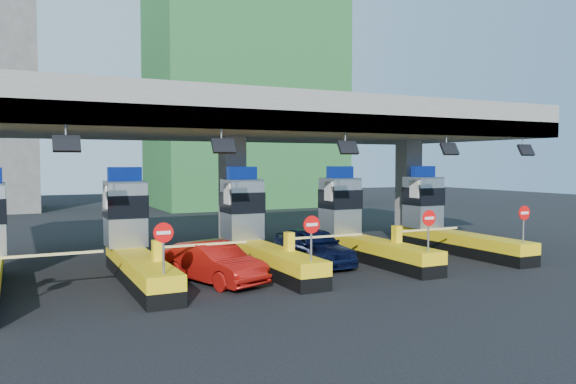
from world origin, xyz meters
name	(u,v)px	position (x,y,z in m)	size (l,w,h in m)	color
ground	(258,268)	(0.00, 0.00, 0.00)	(120.00, 120.00, 0.00)	black
toll_canopy	(233,123)	(0.00, 2.87, 6.13)	(28.00, 12.09, 7.00)	slate
toll_lane_left	(133,241)	(-5.00, 0.28, 1.40)	(4.43, 8.00, 4.16)	black
toll_lane_center	(255,233)	(0.00, 0.28, 1.40)	(4.43, 8.00, 4.16)	black
toll_lane_right	(357,227)	(5.00, 0.28, 1.40)	(4.43, 8.00, 4.16)	black
toll_lane_far_right	(443,222)	(10.00, 0.28, 1.40)	(4.43, 8.00, 4.16)	black
bg_building_scaffold	(244,66)	(12.00, 32.00, 14.00)	(18.00, 12.00, 28.00)	#1E5926
van	(313,246)	(2.35, -0.44, 0.80)	(1.90, 4.71, 1.61)	black
red_car	(213,263)	(-2.59, -2.01, 0.74)	(1.57, 4.50, 1.48)	#980F0B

